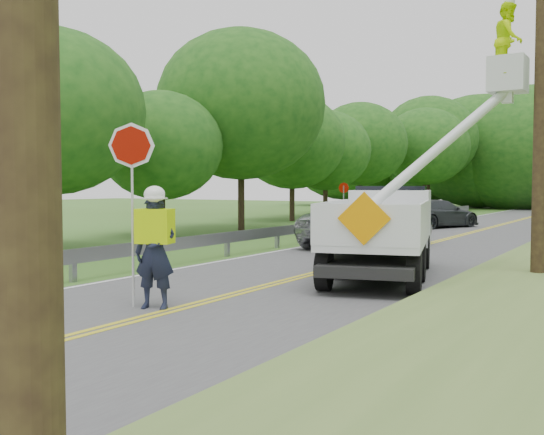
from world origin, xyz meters
The scene contains 9 objects.
ground centered at (0.00, 0.00, 0.00)m, with size 140.00×140.00×0.00m, color #3C6121.
road centered at (0.00, 14.00, 0.01)m, with size 7.20×96.00×0.03m.
guardrail centered at (-4.02, 14.91, 0.55)m, with size 0.18×48.00×0.77m.
treeline_left centered at (-10.56, 30.59, 5.40)m, with size 10.31×53.83×10.05m.
flagger centered at (-0.37, 2.63, 1.19)m, with size 1.18×0.72×3.30m.
bucket_truck centered at (1.65, 9.19, 1.45)m, with size 4.87×6.55×6.22m.
suv_silver centered at (-1.46, 14.96, 0.83)m, with size 2.67×5.80×1.61m, color #B4B6BB.
suv_darkgrey centered at (-2.40, 26.18, 0.74)m, with size 2.03×4.99×1.45m, color #34383C.
stop_sign_permanent centered at (-4.99, 20.38, 1.53)m, with size 0.50×0.07×2.33m.
Camera 1 is at (7.12, -5.57, 2.21)m, focal length 40.96 mm.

